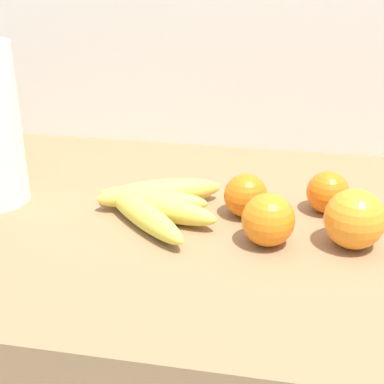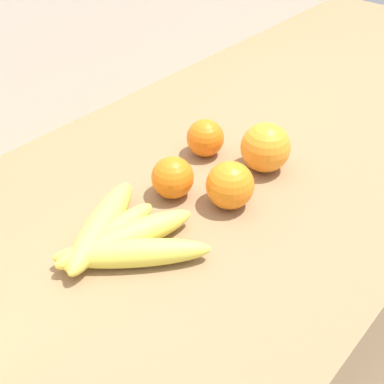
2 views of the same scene
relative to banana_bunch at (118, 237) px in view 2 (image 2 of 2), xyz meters
The scene contains 7 objects.
counter 0.55m from the banana_bunch, ahead, with size 1.90×0.65×0.86m, color olive.
wall_back 0.53m from the banana_bunch, 49.52° to the left, with size 2.30×0.06×1.30m, color silver.
banana_bunch is the anchor object (origin of this frame).
orange_far_right 0.27m from the banana_bunch, 13.31° to the left, with size 0.07×0.07×0.07m, color orange.
orange_back_left 0.19m from the banana_bunch, 17.70° to the right, with size 0.07×0.07×0.07m, color orange.
orange_back_right 0.14m from the banana_bunch, 10.34° to the left, with size 0.07×0.07×0.07m, color orange.
orange_center 0.29m from the banana_bunch, ahead, with size 0.08×0.08×0.08m, color orange.
Camera 2 is at (-0.61, -0.41, 1.35)m, focal length 46.40 mm.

